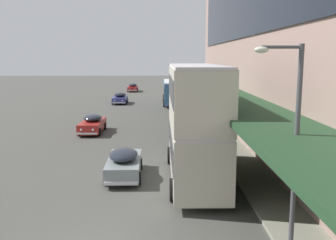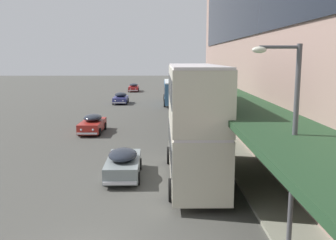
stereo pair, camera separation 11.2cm
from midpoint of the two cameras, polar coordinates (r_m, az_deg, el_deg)
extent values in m
cube|color=#203F24|center=(11.61, 20.09, -3.36)|extent=(3.20, 72.00, 0.24)
cube|color=beige|center=(19.05, 4.14, -4.31)|extent=(2.44, 9.03, 2.65)
cube|color=black|center=(18.97, 4.16, -3.38)|extent=(2.47, 8.31, 1.17)
cube|color=silver|center=(18.77, 4.19, -0.24)|extent=(2.34, 9.03, 0.12)
cube|color=beige|center=(18.58, 4.25, 3.94)|extent=(2.44, 9.03, 2.65)
cube|color=black|center=(18.56, 4.26, 4.92)|extent=(2.47, 8.31, 1.17)
cube|color=silver|center=(18.50, 4.30, 8.18)|extent=(2.34, 9.03, 0.12)
cube|color=black|center=(23.05, 3.29, 7.70)|extent=(1.21, 0.06, 0.36)
cylinder|color=black|center=(22.25, 0.32, -5.38)|extent=(0.25, 1.00, 1.00)
cylinder|color=black|center=(22.42, 6.53, -5.33)|extent=(0.25, 1.00, 1.00)
cylinder|color=black|center=(16.65, 0.70, -10.57)|extent=(0.25, 1.00, 1.00)
cylinder|color=black|center=(16.88, 9.08, -10.41)|extent=(0.25, 1.00, 1.00)
cube|color=teal|center=(50.43, 0.96, 4.34)|extent=(2.56, 9.74, 2.66)
cube|color=black|center=(50.40, 0.96, 4.70)|extent=(2.60, 8.96, 1.17)
cube|color=silver|center=(50.32, 0.97, 5.90)|extent=(2.46, 9.74, 0.12)
cube|color=black|center=(55.23, 0.79, 5.91)|extent=(1.26, 0.07, 0.36)
cylinder|color=black|center=(53.81, -0.50, 3.41)|extent=(0.26, 1.00, 1.00)
cylinder|color=black|center=(53.89, 2.18, 3.41)|extent=(0.26, 1.00, 1.00)
cylinder|color=black|center=(47.53, -0.44, 2.60)|extent=(0.26, 1.00, 1.00)
cylinder|color=black|center=(47.62, 2.59, 2.60)|extent=(0.26, 1.00, 1.00)
cube|color=gray|center=(19.92, -6.65, -6.90)|extent=(1.78, 4.16, 0.78)
ellipsoid|color=#1E232D|center=(19.55, -6.74, -5.26)|extent=(1.53, 2.30, 0.56)
cube|color=silver|center=(22.01, -6.21, -5.95)|extent=(1.60, 0.16, 0.14)
cube|color=silver|center=(17.99, -7.17, -9.53)|extent=(1.60, 0.16, 0.14)
sphere|color=silver|center=(21.95, -7.44, -5.24)|extent=(0.18, 0.18, 0.18)
sphere|color=silver|center=(21.88, -5.02, -5.24)|extent=(0.18, 0.18, 0.18)
cylinder|color=black|center=(21.31, -8.64, -6.67)|extent=(0.16, 0.64, 0.64)
cylinder|color=black|center=(21.18, -4.09, -6.68)|extent=(0.16, 0.64, 0.64)
cylinder|color=black|center=(18.88, -9.51, -8.82)|extent=(0.16, 0.64, 0.64)
cylinder|color=black|center=(18.74, -4.35, -8.86)|extent=(0.16, 0.64, 0.64)
cube|color=navy|center=(51.45, -7.16, 3.13)|extent=(1.90, 4.05, 0.71)
ellipsoid|color=#1E232D|center=(51.58, -7.15, 3.87)|extent=(1.65, 2.24, 0.63)
cube|color=silver|center=(49.44, -7.39, 2.63)|extent=(1.74, 0.15, 0.14)
cube|color=silver|center=(53.51, -6.94, 3.16)|extent=(1.74, 0.15, 0.14)
sphere|color=silver|center=(49.39, -6.81, 2.94)|extent=(0.18, 0.18, 0.18)
sphere|color=silver|center=(49.49, -7.97, 2.93)|extent=(0.18, 0.18, 0.18)
cylinder|color=black|center=(50.16, -6.25, 2.70)|extent=(0.15, 0.64, 0.64)
cylinder|color=black|center=(50.35, -8.33, 2.68)|extent=(0.15, 0.64, 0.64)
cylinder|color=black|center=(52.63, -6.03, 3.02)|extent=(0.15, 0.64, 0.64)
cylinder|color=black|center=(52.80, -8.02, 3.00)|extent=(0.15, 0.64, 0.64)
cube|color=#A51E20|center=(69.77, -5.21, 4.83)|extent=(1.93, 4.40, 0.72)
ellipsoid|color=#1E232D|center=(69.94, -5.21, 5.36)|extent=(1.64, 2.44, 0.59)
cube|color=silver|center=(67.58, -5.29, 4.50)|extent=(1.68, 0.18, 0.14)
cube|color=silver|center=(72.00, -5.14, 4.81)|extent=(1.68, 0.18, 0.14)
sphere|color=silver|center=(67.57, -4.88, 4.73)|extent=(0.18, 0.18, 0.18)
sphere|color=silver|center=(67.61, -5.70, 4.72)|extent=(0.18, 0.18, 0.18)
cylinder|color=black|center=(68.42, -4.51, 4.53)|extent=(0.16, 0.64, 0.64)
cylinder|color=black|center=(68.50, -6.00, 4.51)|extent=(0.16, 0.64, 0.64)
cylinder|color=black|center=(71.10, -4.45, 4.72)|extent=(0.16, 0.64, 0.64)
cylinder|color=black|center=(71.17, -5.88, 4.70)|extent=(0.16, 0.64, 0.64)
cube|color=#A5251E|center=(31.85, -11.34, -0.83)|extent=(1.72, 4.28, 0.77)
ellipsoid|color=#1E232D|center=(31.95, -11.30, 0.37)|extent=(1.50, 2.36, 0.56)
cube|color=silver|center=(29.79, -12.13, -2.03)|extent=(1.60, 0.14, 0.14)
cube|color=silver|center=(34.00, -10.61, -0.56)|extent=(1.60, 0.14, 0.14)
sphere|color=silver|center=(29.67, -11.27, -1.48)|extent=(0.18, 0.18, 0.18)
sphere|color=silver|center=(29.87, -13.01, -1.47)|extent=(0.18, 0.18, 0.18)
cylinder|color=black|center=(30.47, -10.25, -1.81)|extent=(0.15, 0.64, 0.64)
cylinder|color=black|center=(30.81, -13.33, -1.79)|extent=(0.15, 0.64, 0.64)
cylinder|color=black|center=(33.03, -9.45, -0.91)|extent=(0.15, 0.64, 0.64)
cylinder|color=black|center=(33.34, -12.30, -0.90)|extent=(0.15, 0.64, 0.64)
cylinder|color=#4C4C51|center=(12.28, 18.88, -4.34)|extent=(0.16, 0.16, 6.47)
cylinder|color=#4C4C51|center=(11.76, 16.91, 10.60)|extent=(1.20, 0.10, 0.10)
ellipsoid|color=silver|center=(11.60, 14.01, 10.35)|extent=(0.44, 0.28, 0.20)
camera|label=1|loc=(0.06, -89.89, 0.02)|focal=40.00mm
camera|label=2|loc=(0.06, 90.11, -0.02)|focal=40.00mm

